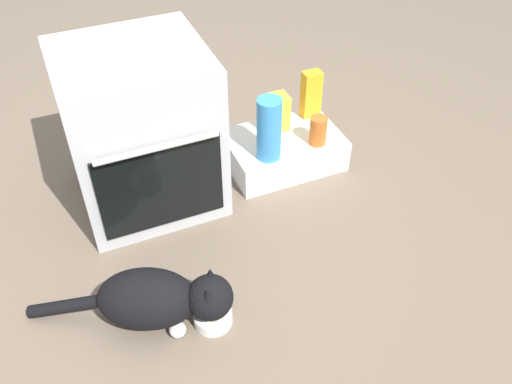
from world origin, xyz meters
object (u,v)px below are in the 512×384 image
at_px(pantry_cabinet, 283,150).
at_px(snack_bag, 275,113).
at_px(cat, 159,299).
at_px(water_bottle, 269,129).
at_px(juice_carton, 311,94).
at_px(sauce_jar, 318,131).
at_px(oven, 141,131).
at_px(food_bowl, 213,316).

distance_m(pantry_cabinet, snack_bag, 0.19).
relative_size(cat, snack_bag, 3.94).
bearing_deg(water_bottle, juice_carton, 34.70).
bearing_deg(sauce_jar, pantry_cabinet, 139.00).
distance_m(oven, sauce_jar, 0.80).
height_order(food_bowl, juice_carton, juice_carton).
distance_m(oven, snack_bag, 0.66).
height_order(pantry_cabinet, cat, cat).
relative_size(oven, sauce_jar, 5.09).
bearing_deg(pantry_cabinet, oven, 177.45).
bearing_deg(oven, water_bottle, -14.67).
xyz_separation_m(cat, sauce_jar, (0.92, 0.56, 0.10)).
relative_size(pantry_cabinet, juice_carton, 2.24).
xyz_separation_m(oven, food_bowl, (0.02, -0.77, -0.33)).
bearing_deg(pantry_cabinet, juice_carton, 30.32).
distance_m(food_bowl, juice_carton, 1.22).
xyz_separation_m(oven, juice_carton, (0.85, 0.09, -0.08)).
bearing_deg(food_bowl, water_bottle, 51.52).
height_order(pantry_cabinet, snack_bag, snack_bag).
height_order(oven, food_bowl, oven).
distance_m(food_bowl, water_bottle, 0.86).
bearing_deg(water_bottle, food_bowl, -128.48).
bearing_deg(oven, pantry_cabinet, -2.55).
height_order(pantry_cabinet, food_bowl, pantry_cabinet).
height_order(oven, water_bottle, oven).
relative_size(food_bowl, cat, 0.20).
xyz_separation_m(pantry_cabinet, sauce_jar, (0.12, -0.11, 0.15)).
height_order(cat, snack_bag, snack_bag).
xyz_separation_m(pantry_cabinet, snack_bag, (-0.01, 0.08, 0.17)).
height_order(sauce_jar, snack_bag, snack_bag).
bearing_deg(sauce_jar, cat, -148.84).
xyz_separation_m(cat, juice_carton, (1.00, 0.78, 0.15)).
height_order(water_bottle, snack_bag, water_bottle).
distance_m(oven, juice_carton, 0.86).
bearing_deg(food_bowl, snack_bag, 52.87).
bearing_deg(cat, juice_carton, 62.86).
xyz_separation_m(pantry_cabinet, food_bowl, (-0.63, -0.74, -0.05)).
relative_size(water_bottle, snack_bag, 1.67).
relative_size(pantry_cabinet, food_bowl, 3.75).
distance_m(cat, water_bottle, 0.89).
xyz_separation_m(water_bottle, juice_carton, (0.32, 0.22, -0.03)).
height_order(pantry_cabinet, sauce_jar, sauce_jar).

